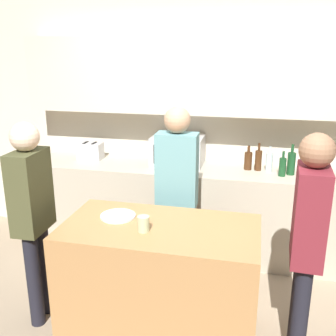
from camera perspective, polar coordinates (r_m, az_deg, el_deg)
The scene contains 17 objects.
back_wall at distance 4.10m, azimuth 5.91°, elevation 9.28°, with size 6.40×0.40×2.70m.
back_counter at distance 4.13m, azimuth 4.98°, elevation -6.21°, with size 3.60×0.62×0.92m.
kitchen_island at distance 2.98m, azimuth -1.13°, elevation -16.17°, with size 1.38×0.74×0.89m.
microwave at distance 4.05m, azimuth 1.43°, elevation 2.52°, with size 0.52×0.39×0.30m.
toaster at distance 4.36m, azimuth -11.20°, elevation 2.43°, with size 0.26×0.16×0.18m.
bottle_0 at distance 3.98m, azimuth 11.55°, elevation 1.09°, with size 0.08×0.08×0.24m.
bottle_1 at distance 3.97m, azimuth 12.97°, elevation 1.14°, with size 0.07×0.07×0.28m.
bottle_2 at distance 3.97m, azimuth 14.48°, elevation 0.88°, with size 0.07×0.07×0.25m.
bottle_3 at distance 3.85m, azimuth 16.27°, elevation 0.20°, with size 0.07×0.07×0.24m.
bottle_4 at distance 3.91m, azimuth 17.45°, elevation 0.69°, with size 0.08×0.08×0.30m.
bottle_5 at distance 3.84m, azimuth 19.07°, elevation 0.06°, with size 0.08×0.08×0.26m.
bottle_6 at distance 4.02m, azimuth 20.38°, elevation 0.77°, with size 0.08×0.08×0.29m.
plate_on_island at distance 2.93m, azimuth -7.28°, elevation -6.91°, with size 0.26×0.26×0.01m.
cup_0 at distance 2.68m, azimuth -3.59°, elevation -8.09°, with size 0.08×0.08×0.11m.
person_left at distance 3.31m, azimuth 1.28°, elevation -2.59°, with size 0.34×0.21×1.64m.
person_center at distance 3.09m, azimuth -19.09°, elevation -5.62°, with size 0.21×0.34×1.59m.
person_right at distance 2.65m, azimuth 19.59°, elevation -9.19°, with size 0.21×0.35×1.61m.
Camera 1 is at (0.51, -2.37, 2.07)m, focal length 42.00 mm.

